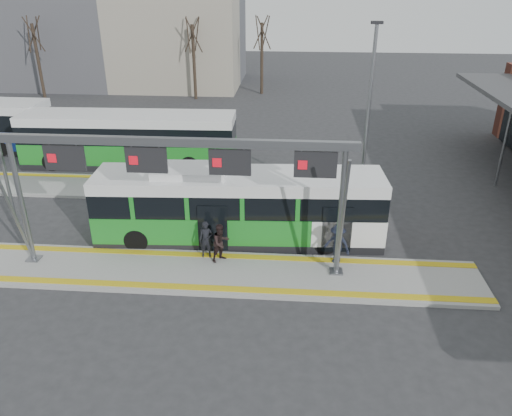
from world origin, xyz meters
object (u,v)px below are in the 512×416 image
at_px(passenger_a, 206,240).
at_px(passenger_b, 221,243).
at_px(gantry, 178,167).
at_px(hero_bus, 238,207).
at_px(passenger_c, 337,244).

bearing_deg(passenger_a, passenger_b, -27.25).
xyz_separation_m(gantry, hero_bus, (1.81, 2.66, -2.78)).
bearing_deg(passenger_c, passenger_a, -151.55).
relative_size(hero_bus, passenger_a, 7.86).
relative_size(gantry, passenger_c, 7.93).
xyz_separation_m(hero_bus, passenger_b, (-0.46, -2.09, -0.58)).
xyz_separation_m(passenger_a, passenger_c, (5.17, -0.06, 0.05)).
height_order(hero_bus, passenger_c, hero_bus).
height_order(passenger_b, passenger_c, passenger_c).
xyz_separation_m(gantry, passenger_b, (1.34, 0.57, -3.36)).
height_order(hero_bus, passenger_b, hero_bus).
relative_size(gantry, hero_bus, 1.07).
distance_m(gantry, passenger_b, 3.66).
bearing_deg(passenger_b, passenger_a, 115.37).
bearing_deg(passenger_c, hero_bus, -175.98).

